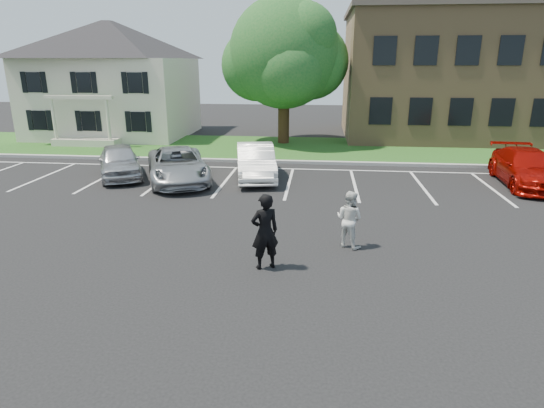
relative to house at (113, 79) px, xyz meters
The scene contains 13 objects.
ground_plane 24.14m from the house, 56.94° to the right, with size 90.00×90.00×0.00m, color black.
curb 15.71m from the house, 31.52° to the right, with size 40.00×0.30×0.15m, color gray.
grass_strip 14.11m from the house, 17.00° to the right, with size 44.00×8.00×0.08m, color #184411.
stall_lines 18.53m from the house, 37.43° to the right, with size 34.00×5.36×0.01m.
house is the anchor object (origin of this frame).
office_building 27.08m from the house, ahead, with size 22.40×10.40×8.30m.
tree 12.34m from the house, 10.12° to the right, with size 7.80×7.20×8.80m.
man_black_suit 24.37m from the house, 57.58° to the right, with size 0.72×0.47×1.96m, color black.
man_white_shirt 24.32m from the house, 51.10° to the right, with size 0.79×0.62×1.63m, color silver.
car_silver_west 13.17m from the house, 65.53° to the right, with size 1.72×4.28×1.46m, color #B2B2B7.
car_silver_minivan 15.00m from the house, 56.16° to the right, with size 2.40×5.21×1.45m, color #9D9FA4.
car_white_sedan 16.36m from the house, 44.53° to the right, with size 1.61×4.61×1.52m, color white.
car_red_compact 25.75m from the house, 26.06° to the right, with size 2.08×5.12×1.49m, color #930903.
Camera 1 is at (1.27, -10.94, 5.04)m, focal length 30.00 mm.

